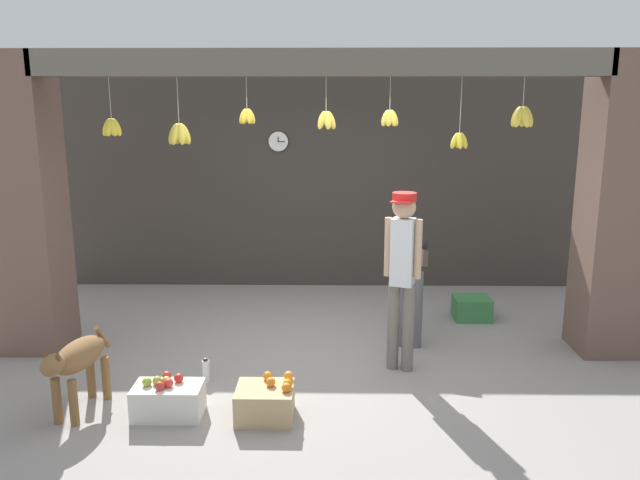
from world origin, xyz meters
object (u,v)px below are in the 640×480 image
(shopkeeper, at_px, (402,267))
(fruit_crate_apples, at_px, (168,399))
(dog, at_px, (77,361))
(water_bottle, at_px, (206,371))
(wall_clock, at_px, (278,141))
(worker_stooping, at_px, (414,276))
(produce_box_green, at_px, (472,308))
(fruit_crate_oranges, at_px, (266,402))

(shopkeeper, distance_m, fruit_crate_apples, 2.32)
(dog, xyz_separation_m, water_bottle, (0.90, 0.59, -0.34))
(dog, distance_m, wall_clock, 4.15)
(dog, bearing_deg, shopkeeper, 120.38)
(shopkeeper, height_order, worker_stooping, shopkeeper)
(fruit_crate_apples, bearing_deg, produce_box_green, 38.56)
(produce_box_green, xyz_separation_m, water_bottle, (-2.76, -1.71, -0.03))
(fruit_crate_apples, xyz_separation_m, wall_clock, (0.61, 3.67, 1.82))
(fruit_crate_apples, bearing_deg, dog, 176.76)
(fruit_crate_oranges, bearing_deg, shopkeeper, 39.11)
(produce_box_green, distance_m, water_bottle, 3.25)
(shopkeeper, relative_size, worker_stooping, 1.61)
(fruit_crate_oranges, xyz_separation_m, produce_box_green, (2.15, 2.36, -0.00))
(fruit_crate_oranges, xyz_separation_m, water_bottle, (-0.60, 0.65, -0.03))
(fruit_crate_oranges, height_order, produce_box_green, fruit_crate_oranges)
(shopkeeper, bearing_deg, dog, 38.00)
(worker_stooping, relative_size, fruit_crate_apples, 1.91)
(fruit_crate_apples, height_order, wall_clock, wall_clock)
(wall_clock, bearing_deg, fruit_crate_apples, -99.47)
(dog, bearing_deg, worker_stooping, 131.99)
(shopkeeper, distance_m, produce_box_green, 1.93)
(fruit_crate_oranges, height_order, wall_clock, wall_clock)
(dog, distance_m, fruit_crate_oranges, 1.53)
(produce_box_green, bearing_deg, water_bottle, -148.17)
(water_bottle, bearing_deg, shopkeeper, 9.64)
(fruit_crate_oranges, bearing_deg, produce_box_green, 47.60)
(fruit_crate_apples, xyz_separation_m, water_bottle, (0.18, 0.63, -0.04))
(water_bottle, xyz_separation_m, wall_clock, (0.43, 3.04, 1.86))
(dog, relative_size, worker_stooping, 0.84)
(dog, distance_m, water_bottle, 1.13)
(wall_clock, bearing_deg, produce_box_green, -29.81)
(shopkeeper, height_order, wall_clock, wall_clock)
(fruit_crate_oranges, relative_size, water_bottle, 2.04)
(worker_stooping, bearing_deg, wall_clock, 143.28)
(water_bottle, relative_size, wall_clock, 0.82)
(water_bottle, distance_m, wall_clock, 3.59)
(dog, height_order, shopkeeper, shopkeeper)
(dog, xyz_separation_m, shopkeeper, (2.67, 0.89, 0.54))
(produce_box_green, bearing_deg, wall_clock, 150.19)
(fruit_crate_oranges, xyz_separation_m, wall_clock, (-0.17, 3.69, 1.83))
(worker_stooping, relative_size, water_bottle, 4.70)
(fruit_crate_apples, relative_size, produce_box_green, 1.31)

